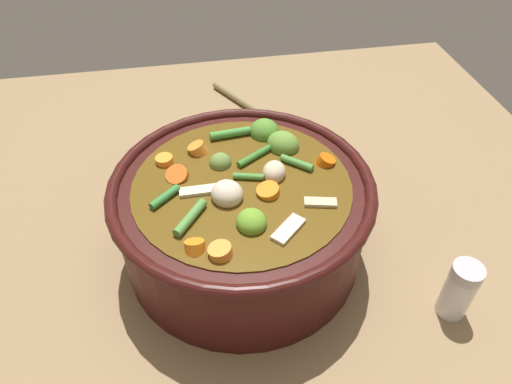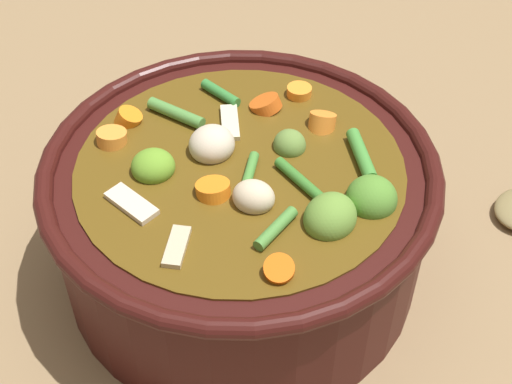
# 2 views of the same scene
# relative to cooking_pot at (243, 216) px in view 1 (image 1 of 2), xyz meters

# --- Properties ---
(ground_plane) EXTENTS (1.10, 1.10, 0.00)m
(ground_plane) POSITION_rel_cooking_pot_xyz_m (-0.00, 0.00, -0.07)
(ground_plane) COLOR #8C704C
(cooking_pot) EXTENTS (0.32, 0.32, 0.14)m
(cooking_pot) POSITION_rel_cooking_pot_xyz_m (0.00, 0.00, 0.00)
(cooking_pot) COLOR #38110F
(cooking_pot) RESTS_ON ground_plane
(wooden_spoon) EXTENTS (0.21, 0.21, 0.02)m
(wooden_spoon) POSITION_rel_cooking_pot_xyz_m (0.30, -0.01, -0.06)
(wooden_spoon) COLOR olive
(wooden_spoon) RESTS_ON ground_plane
(salt_shaker) EXTENTS (0.04, 0.04, 0.08)m
(salt_shaker) POSITION_rel_cooking_pot_xyz_m (-0.14, -0.23, -0.03)
(salt_shaker) COLOR silver
(salt_shaker) RESTS_ON ground_plane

